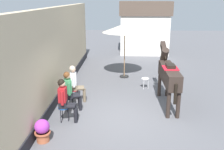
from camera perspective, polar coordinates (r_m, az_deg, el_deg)
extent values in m
plane|color=#56565B|center=(11.22, 2.46, -2.48)|extent=(40.00, 40.00, 0.00)
cube|color=#CCB793|center=(9.65, -12.82, 4.39)|extent=(0.30, 14.00, 3.40)
cube|color=black|center=(10.07, -12.15, -4.08)|extent=(0.34, 14.00, 0.36)
cube|color=silver|center=(18.02, 7.13, 9.07)|extent=(3.20, 2.40, 2.60)
cube|color=brown|center=(17.87, 7.34, 14.64)|extent=(3.40, 2.60, 0.90)
cylinder|color=#194C99|center=(8.09, -10.82, -7.17)|extent=(0.34, 0.34, 0.03)
cylinder|color=black|center=(8.16, -9.75, -8.73)|extent=(0.02, 0.02, 0.45)
cylinder|color=black|center=(8.31, -11.05, -8.33)|extent=(0.02, 0.02, 0.45)
cylinder|color=black|center=(8.10, -11.38, -9.05)|extent=(0.02, 0.02, 0.45)
cube|color=black|center=(8.04, -10.86, -6.42)|extent=(0.25, 0.33, 0.20)
cube|color=maroon|center=(7.92, -10.99, -4.29)|extent=(0.23, 0.35, 0.44)
sphere|color=tan|center=(7.80, -11.13, -1.90)|extent=(0.20, 0.20, 0.20)
sphere|color=black|center=(7.80, -11.29, -1.69)|extent=(0.22, 0.22, 0.22)
cylinder|color=black|center=(8.10, -9.41, -6.55)|extent=(0.38, 0.14, 0.13)
cylinder|color=black|center=(8.19, -7.99, -8.51)|extent=(0.11, 0.11, 0.46)
cylinder|color=black|center=(7.96, -9.60, -7.01)|extent=(0.38, 0.14, 0.13)
cylinder|color=black|center=(8.05, -8.15, -8.99)|extent=(0.11, 0.11, 0.46)
cylinder|color=maroon|center=(8.12, -10.56, -4.12)|extent=(0.09, 0.09, 0.42)
cylinder|color=maroon|center=(7.76, -11.11, -5.17)|extent=(0.09, 0.09, 0.42)
cylinder|color=black|center=(8.80, -9.70, -5.09)|extent=(0.34, 0.34, 0.03)
cylinder|color=black|center=(8.90, -8.72, -6.44)|extent=(0.02, 0.02, 0.45)
cylinder|color=black|center=(8.99, -10.16, -6.26)|extent=(0.02, 0.02, 0.45)
cylinder|color=black|center=(8.77, -9.99, -6.87)|extent=(0.02, 0.02, 0.45)
cube|color=black|center=(8.75, -9.74, -4.39)|extent=(0.33, 0.38, 0.20)
cube|color=#337247|center=(8.64, -9.84, -2.41)|extent=(0.32, 0.39, 0.44)
sphere|color=tan|center=(8.54, -9.96, -0.19)|extent=(0.20, 0.20, 0.20)
sphere|color=#593319|center=(8.53, -10.10, -0.01)|extent=(0.22, 0.22, 0.22)
cylinder|color=black|center=(8.86, -8.56, -4.40)|extent=(0.40, 0.24, 0.13)
cylinder|color=black|center=(9.00, -7.27, -6.07)|extent=(0.11, 0.11, 0.46)
cylinder|color=black|center=(8.72, -8.42, -4.77)|extent=(0.40, 0.24, 0.13)
cylinder|color=black|center=(8.85, -7.11, -6.46)|extent=(0.11, 0.11, 0.46)
cylinder|color=#337247|center=(8.85, -9.84, -2.29)|extent=(0.09, 0.09, 0.42)
cylinder|color=#337247|center=(8.47, -9.54, -3.15)|extent=(0.09, 0.09, 0.42)
cylinder|color=red|center=(9.52, -8.53, -3.30)|extent=(0.34, 0.34, 0.03)
cylinder|color=black|center=(9.60, -7.63, -4.62)|extent=(0.02, 0.02, 0.45)
cylinder|color=black|center=(9.72, -8.86, -4.39)|extent=(0.02, 0.02, 0.45)
cylinder|color=black|center=(9.49, -8.91, -4.92)|extent=(0.02, 0.02, 0.45)
cube|color=brown|center=(9.48, -8.56, -2.65)|extent=(0.29, 0.35, 0.20)
cube|color=silver|center=(9.38, -8.64, -0.80)|extent=(0.27, 0.37, 0.44)
sphere|color=tan|center=(9.28, -8.74, 1.25)|extent=(0.20, 0.20, 0.20)
sphere|color=#B2A38E|center=(9.27, -8.87, 1.43)|extent=(0.22, 0.22, 0.22)
cylinder|color=brown|center=(9.56, -7.39, -2.73)|extent=(0.40, 0.19, 0.13)
cylinder|color=brown|center=(9.67, -6.20, -4.37)|extent=(0.11, 0.11, 0.46)
cylinder|color=brown|center=(9.41, -7.40, -3.06)|extent=(0.40, 0.19, 0.13)
cylinder|color=brown|center=(9.52, -6.19, -4.72)|extent=(0.11, 0.11, 0.46)
cylinder|color=silver|center=(9.58, -8.47, -0.72)|extent=(0.09, 0.09, 0.42)
cylinder|color=silver|center=(9.20, -8.54, -1.47)|extent=(0.09, 0.09, 0.42)
cube|color=#2D231E|center=(9.05, 12.70, 0.04)|extent=(0.47, 2.21, 0.52)
cylinder|color=#2D231E|center=(10.16, 10.59, -2.18)|extent=(0.13, 0.13, 0.90)
cylinder|color=#2D231E|center=(10.21, 12.31, -2.18)|extent=(0.13, 0.13, 0.90)
cylinder|color=#2D231E|center=(8.38, 12.53, -6.52)|extent=(0.13, 0.13, 0.90)
cylinder|color=#2D231E|center=(8.44, 14.61, -6.49)|extent=(0.13, 0.13, 0.90)
cylinder|color=#2D231E|center=(10.10, 11.61, 4.14)|extent=(0.29, 0.63, 0.73)
cube|color=#2D231E|center=(10.37, 11.40, 6.22)|extent=(0.19, 0.53, 0.40)
cube|color=black|center=(10.05, 11.68, 4.90)|extent=(0.05, 0.63, 0.48)
cylinder|color=black|center=(8.08, 14.03, -4.18)|extent=(0.10, 0.10, 0.65)
cube|color=red|center=(8.88, 12.93, 1.55)|extent=(0.51, 0.61, 0.03)
cube|color=black|center=(8.86, 12.96, 1.98)|extent=(0.29, 0.44, 0.12)
cylinder|color=#A85638|center=(7.30, -15.20, -13.15)|extent=(0.34, 0.34, 0.28)
cylinder|color=#A85638|center=(7.24, -15.27, -12.33)|extent=(0.43, 0.43, 0.04)
sphere|color=purple|center=(7.16, -15.38, -11.07)|extent=(0.40, 0.40, 0.40)
cylinder|color=black|center=(12.48, 2.74, -0.31)|extent=(0.44, 0.44, 0.06)
cylinder|color=olive|center=(12.21, 2.82, 4.49)|extent=(0.04, 0.04, 2.20)
cone|color=beige|center=(12.00, 2.90, 10.47)|extent=(2.10, 2.10, 0.40)
cylinder|color=white|center=(10.87, 7.47, -0.79)|extent=(0.32, 0.32, 0.03)
cylinder|color=silver|center=(10.95, 8.10, -1.94)|extent=(0.02, 0.02, 0.43)
cylinder|color=silver|center=(11.04, 7.04, -1.74)|extent=(0.02, 0.02, 0.43)
cylinder|color=silver|center=(10.83, 7.13, -2.13)|extent=(0.02, 0.02, 0.43)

